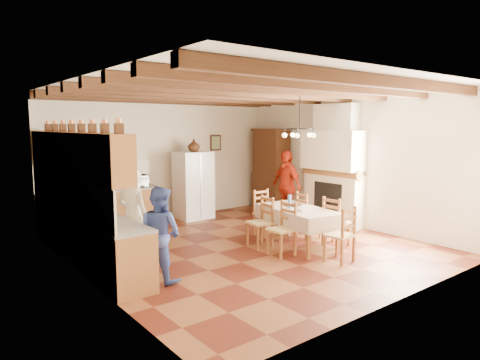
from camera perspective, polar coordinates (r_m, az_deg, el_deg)
name	(u,v)px	position (r m, az deg, el deg)	size (l,w,h in m)	color
floor	(245,247)	(8.33, 0.73, -8.90)	(6.00, 6.50, 0.02)	#46170D
ceiling	(246,87)	(8.03, 0.77, 12.28)	(6.00, 6.50, 0.02)	silver
wall_back	(164,158)	(10.77, -10.16, 2.85)	(6.00, 0.02, 3.00)	beige
wall_front	(404,189)	(5.88, 21.04, -1.12)	(6.00, 0.02, 3.00)	beige
wall_left	(84,182)	(6.60, -20.10, -0.21)	(0.02, 6.50, 3.00)	beige
wall_right	(347,161)	(10.19, 14.11, 2.50)	(0.02, 6.50, 3.00)	beige
ceiling_beams	(246,93)	(8.02, 0.77, 11.57)	(6.00, 6.30, 0.16)	#34210E
lower_cabinets_left	(85,236)	(7.87, -19.97, -6.98)	(0.60, 4.30, 0.86)	brown
lower_cabinets_back	(109,210)	(10.00, -17.08, -3.88)	(2.30, 0.60, 0.86)	brown
countertop_left	(84,210)	(7.78, -20.12, -3.76)	(0.62, 4.30, 0.04)	slate
countertop_back	(108,190)	(9.92, -17.18, -1.33)	(2.34, 0.62, 0.04)	slate
backsplash_left	(65,193)	(7.65, -22.25, -1.61)	(0.03, 4.30, 0.60)	beige
backsplash_back	(103,175)	(10.15, -17.82, 0.65)	(2.30, 0.03, 0.60)	beige
upper_cabinets	(73,153)	(7.62, -21.33, 3.33)	(0.35, 4.20, 0.70)	brown
fireplace	(332,165)	(10.09, 12.18, 1.94)	(0.56, 1.60, 2.80)	beige
wall_picture	(216,143)	(11.53, -3.28, 4.98)	(0.34, 0.03, 0.42)	#321C17
refrigerator	(193,185)	(10.69, -6.25, -0.70)	(0.83, 0.69, 1.67)	silver
hutch	(271,170)	(11.63, 4.11, 1.34)	(0.51, 1.22, 2.22)	#33190D
dining_table	(298,213)	(8.25, 7.74, -4.32)	(1.09, 1.79, 0.74)	beige
chandelier	(299,129)	(8.09, 7.93, 6.79)	(0.47, 0.47, 0.03)	black
chair_left_near	(281,229)	(7.71, 5.54, -6.48)	(0.42, 0.40, 0.96)	brown
chair_left_far	(260,222)	(8.24, 2.66, -5.56)	(0.42, 0.40, 0.96)	brown
chair_right_near	(336,221)	(8.47, 12.72, -5.38)	(0.42, 0.40, 0.96)	brown
chair_right_far	(309,215)	(8.94, 9.14, -4.62)	(0.42, 0.40, 0.96)	brown
chair_end_near	(340,234)	(7.50, 13.15, -7.04)	(0.42, 0.40, 0.96)	brown
chair_end_far	(266,213)	(9.08, 3.49, -4.36)	(0.42, 0.40, 0.96)	brown
person_man	(133,219)	(7.08, -14.05, -5.01)	(0.61, 0.40, 1.66)	silver
person_woman_blue	(160,234)	(6.50, -10.62, -7.06)	(0.69, 0.54, 1.43)	#324692
person_woman_red	(286,186)	(10.42, 6.20, -0.78)	(1.00, 0.42, 1.71)	red
microwave	(137,181)	(10.16, -13.63, -0.11)	(0.50, 0.34, 0.28)	silver
fridge_vase	(194,145)	(10.61, -6.18, 4.62)	(0.30, 0.30, 0.31)	#33190D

